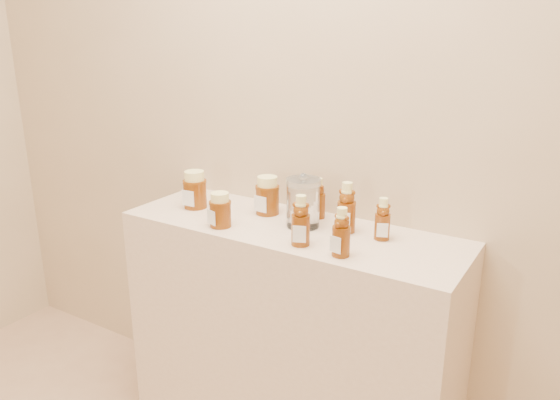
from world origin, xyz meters
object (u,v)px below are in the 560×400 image
Objects in this scene: honey_jar_left at (195,189)px; glass_canister at (303,201)px; bear_bottle_back_left at (318,196)px; bear_bottle_front_left at (301,217)px; display_table at (289,342)px.

honey_jar_left is 0.45m from glass_canister.
bear_bottle_back_left is 1.17× the size of honey_jar_left.
honey_jar_left is 0.77× the size of glass_canister.
bear_bottle_back_left is 0.47m from honey_jar_left.
bear_bottle_front_left is at bearing -63.01° from glass_canister.
bear_bottle_front_left is 0.17m from glass_canister.
display_table is 8.53× the size of honey_jar_left.
glass_canister is (0.03, 0.03, 0.54)m from display_table.
bear_bottle_front_left and glass_canister have the same top height.
honey_jar_left is at bearing -175.31° from glass_canister.
display_table is at bearing -89.14° from bear_bottle_back_left.
display_table is at bearing -2.19° from honey_jar_left.
bear_bottle_back_left reaches higher than display_table.
bear_bottle_front_left is (0.11, -0.12, 0.54)m from display_table.
bear_bottle_back_left is at bearing 89.22° from glass_canister.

